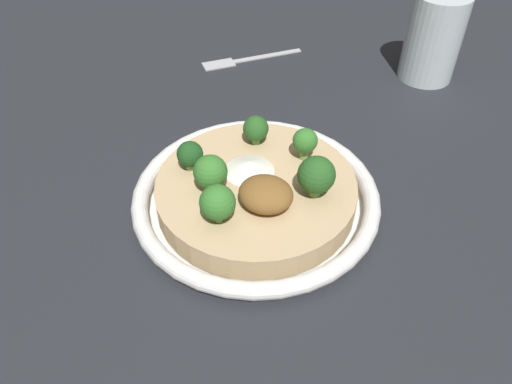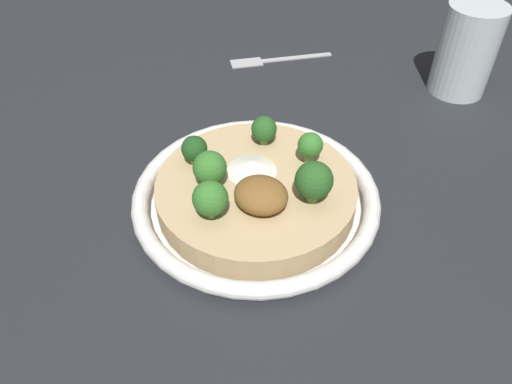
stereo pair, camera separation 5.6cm
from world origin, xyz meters
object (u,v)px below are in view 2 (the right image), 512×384
Objects in this scene: broccoli_front at (210,199)px; drinking_glass at (467,50)px; risotto_bowl at (256,195)px; broccoli_front_left at (194,149)px; fork_utensil at (270,60)px; broccoli_right at (314,181)px; broccoli_left at (210,168)px; broccoli_back_left at (264,129)px; broccoli_back at (310,146)px.

drinking_glass reaches higher than broccoli_front.
risotto_bowl is 7.83× the size of broccoli_front_left.
broccoli_front is 0.40m from fork_utensil.
broccoli_right reaches higher than broccoli_left.
broccoli_back_left is (-0.02, 0.13, -0.00)m from broccoli_front.
drinking_glass is at bearing 150.73° from fork_utensil.
broccoli_front_left is at bearing 61.15° from fork_utensil.
drinking_glass is (0.14, 0.44, 0.00)m from broccoli_front.
fork_utensil is (-0.19, 0.24, -0.06)m from broccoli_back.
broccoli_back is at bearing -3.58° from broccoli_back_left.
broccoli_front_left is at bearing 149.25° from broccoli_left.
broccoli_left is at bearing 126.09° from broccoli_front.
broccoli_front_left is (-0.08, -0.01, 0.04)m from risotto_bowl.
drinking_glass reaches higher than broccoli_right.
broccoli_back_left is (0.05, 0.07, 0.00)m from broccoli_front_left.
broccoli_left is at bearing -96.18° from broccoli_back_left.
broccoli_front_left is 0.43m from drinking_glass.
broccoli_left is 1.24× the size of broccoli_front_left.
broccoli_front_left is (-0.14, -0.02, -0.01)m from broccoli_right.
broccoli_front_left reaches higher than risotto_bowl.
broccoli_back is at bearing -106.30° from drinking_glass.
risotto_bowl is 0.07m from broccoli_left.
broccoli_left reaches higher than fork_utensil.
fork_utensil is (-0.15, 0.37, -0.06)m from broccoli_front.
broccoli_back_left is (-0.06, 0.00, -0.00)m from broccoli_back.
broccoli_right reaches higher than broccoli_front_left.
broccoli_left is 1.00× the size of broccoli_front.
fork_utensil is at bearing 128.54° from broccoli_back.
broccoli_back is (0.03, 0.06, 0.04)m from risotto_bowl.
broccoli_back_left is at bearing -116.55° from drinking_glass.
broccoli_front is at bearing 68.06° from fork_utensil.
broccoli_front is at bearing -82.55° from broccoli_back_left.
broccoli_back reaches higher than broccoli_back_left.
risotto_bowl is 6.34× the size of broccoli_left.
broccoli_back_left is at bearing 75.04° from fork_utensil.
broccoli_front is 0.46m from drinking_glass.
risotto_bowl is 2.15× the size of drinking_glass.
broccoli_left is at bearing 66.14° from fork_utensil.
broccoli_back_left reaches higher than fork_utensil.
broccoli_front is 0.32× the size of fork_utensil.
broccoli_back is 0.13m from broccoli_front_left.
broccoli_left is at bearing -128.72° from broccoli_back.
broccoli_front is (0.03, -0.04, -0.00)m from broccoli_left.
risotto_bowl is 0.39m from drinking_glass.
broccoli_left is at bearing -112.17° from drinking_glass.
broccoli_left is 0.04m from broccoli_front_left.
broccoli_front is 0.09m from broccoli_front_left.
broccoli_back is at bearing 60.92° from risotto_bowl.
broccoli_back is 0.12m from broccoli_left.
fork_utensil is at bearing 104.66° from broccoli_front_left.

